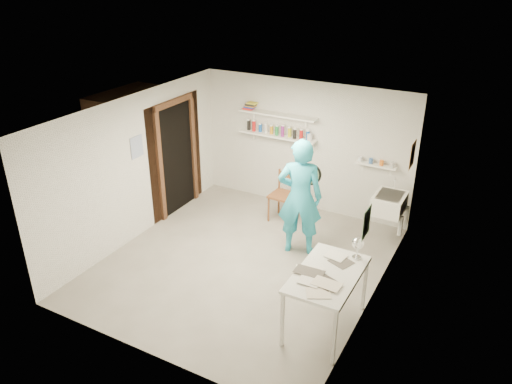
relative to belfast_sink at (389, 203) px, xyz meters
The scene contains 27 objects.
floor 2.54m from the belfast_sink, 135.83° to the right, with size 4.00×4.50×0.02m, color slate.
ceiling 2.98m from the belfast_sink, 135.83° to the right, with size 4.00×4.50×0.02m, color silver.
wall_back 1.90m from the belfast_sink, 162.26° to the left, with size 4.00×0.02×2.40m, color silver.
wall_front 4.36m from the belfast_sink, 113.84° to the right, with size 4.00×0.02×2.40m, color silver.
wall_left 4.16m from the belfast_sink, 155.67° to the right, with size 0.02×4.50×2.40m, color silver.
wall_right 1.79m from the belfast_sink, 81.30° to the right, with size 0.02×4.50×2.40m, color silver.
doorway_recess 3.81m from the belfast_sink, behind, with size 0.02×0.90×2.00m, color black.
corridor_box 4.51m from the belfast_sink, behind, with size 1.40×1.50×2.10m, color brown.
door_lintel 4.01m from the belfast_sink, behind, with size 0.06×1.05×0.10m, color brown.
door_jamb_near 3.91m from the belfast_sink, 162.82° to the right, with size 0.06×0.10×2.00m, color brown.
door_jamb_far 3.74m from the belfast_sink, behind, with size 0.06×0.10×2.00m, color brown.
shelf_lower 2.38m from the belfast_sink, 169.18° to the left, with size 1.50×0.22×0.03m, color white.
shelf_upper 2.52m from the belfast_sink, 169.18° to the left, with size 1.50×0.22×0.03m, color white.
ledge_shelf 0.75m from the belfast_sink, 130.40° to the left, with size 0.70×0.14×0.03m, color white.
poster_left 4.17m from the belfast_sink, 156.18° to the right, with size 0.01×0.28×0.36m, color #334C7F.
poster_right_a 0.89m from the belfast_sink, 22.79° to the left, with size 0.01×0.34×0.42m, color #995933.
poster_right_b 2.40m from the belfast_sink, 83.96° to the right, with size 0.01×0.30×0.38m, color #3F724C.
belfast_sink is the anchor object (origin of this frame).
man 1.53m from the belfast_sink, 140.25° to the right, with size 0.69×0.46×1.90m, color #29ADCF.
wall_clock 1.44m from the belfast_sink, 145.24° to the right, with size 0.34×0.34×0.04m, color beige.
wooden_chair 1.84m from the belfast_sink, behind, with size 0.45×0.43×0.97m, color brown.
work_table 2.51m from the belfast_sink, 92.53° to the right, with size 0.74×1.23×0.82m, color silver.
desk_lamp 2.03m from the belfast_sink, 87.34° to the right, with size 0.15×0.15×0.15m, color silver.
spray_cans 2.41m from the belfast_sink, 169.18° to the left, with size 1.34×0.06×0.17m.
book_stack 3.06m from the belfast_sink, behind, with size 0.26×0.14×0.14m.
ledge_pots 0.78m from the belfast_sink, 130.40° to the left, with size 0.48×0.07×0.09m.
papers 2.49m from the belfast_sink, 92.53° to the right, with size 0.30×0.22×0.03m.
Camera 1 is at (3.28, -5.67, 4.33)m, focal length 35.00 mm.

